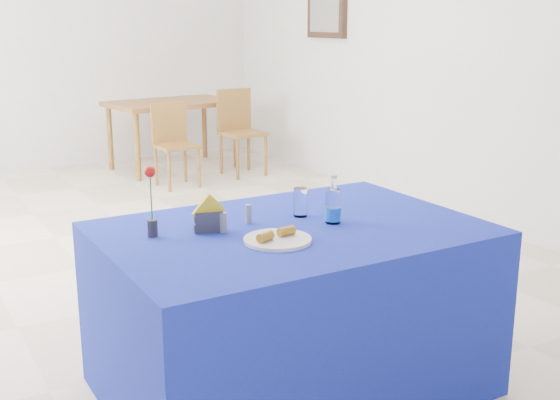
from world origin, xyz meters
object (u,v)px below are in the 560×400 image
at_px(chair_bg_left, 173,138).
at_px(chair_bg_right, 239,125).
at_px(oak_table, 172,108).
at_px(blue_table, 291,309).
at_px(water_bottle, 333,207).
at_px(plate, 278,240).

relative_size(chair_bg_left, chair_bg_right, 0.92).
bearing_deg(oak_table, blue_table, -105.80).
distance_m(water_bottle, chair_bg_right, 4.57).
relative_size(blue_table, water_bottle, 7.44).
bearing_deg(water_bottle, oak_table, 76.40).
xyz_separation_m(plate, chair_bg_left, (1.21, 4.18, -0.29)).
xyz_separation_m(blue_table, chair_bg_left, (1.05, 4.03, 0.10)).
height_order(blue_table, chair_bg_left, chair_bg_left).
xyz_separation_m(plate, chair_bg_right, (2.03, 4.35, -0.24)).
relative_size(plate, blue_table, 0.17).
height_order(blue_table, water_bottle, water_bottle).
relative_size(oak_table, chair_bg_left, 1.71).
bearing_deg(blue_table, plate, -136.65).
bearing_deg(water_bottle, plate, -161.94).
bearing_deg(chair_bg_right, chair_bg_left, -171.79).
bearing_deg(chair_bg_left, blue_table, -107.29).
relative_size(water_bottle, chair_bg_left, 0.26).
height_order(plate, water_bottle, water_bottle).
bearing_deg(blue_table, chair_bg_right, 65.99).
xyz_separation_m(water_bottle, oak_table, (1.17, 4.85, -0.15)).
xyz_separation_m(plate, water_bottle, (0.34, 0.11, 0.06)).
xyz_separation_m(water_bottle, chair_bg_right, (1.68, 4.24, -0.31)).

